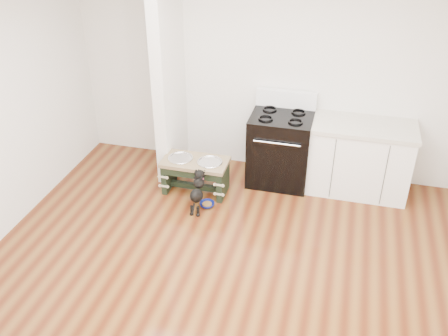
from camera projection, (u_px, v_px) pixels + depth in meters
The scene contains 8 objects.
ground at pixel (216, 291), 4.82m from camera, with size 5.00×5.00×0.00m, color #4A1D0D.
room_shell at pixel (214, 144), 3.99m from camera, with size 5.00×5.00×5.00m.
partition_wall at pixel (169, 73), 6.12m from camera, with size 0.15×0.80×2.70m, color silver.
oven_range at pixel (280, 148), 6.31m from camera, with size 0.76×0.69×1.14m.
cabinet_run at pixel (359, 158), 6.13m from camera, with size 1.24×0.64×0.91m.
dog_feeder at pixel (195, 170), 6.16m from camera, with size 0.81×0.43×0.46m.
puppy at pixel (197, 190), 5.85m from camera, with size 0.14×0.42×0.49m.
floor_bowl at pixel (207, 205), 6.02m from camera, with size 0.24×0.24×0.06m.
Camera 1 is at (0.97, -3.38, 3.51)m, focal length 40.00 mm.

